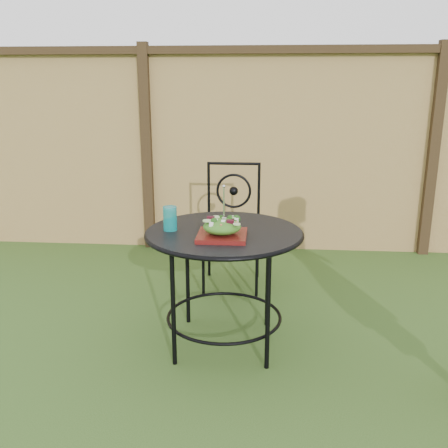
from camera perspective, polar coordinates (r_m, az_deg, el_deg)
name	(u,v)px	position (r m, az deg, el deg)	size (l,w,h in m)	color
ground	(296,374)	(2.90, 8.28, -16.61)	(60.00, 60.00, 0.00)	#224114
fence	(287,151)	(4.68, 7.17, 8.33)	(8.00, 0.12, 1.90)	tan
patio_table	(224,253)	(2.93, 0.01, -3.36)	(0.92, 0.92, 0.72)	black
patio_chair	(232,222)	(3.88, 0.96, 0.19)	(0.46, 0.46, 0.95)	black
salad_plate	(222,236)	(2.76, -0.22, -1.33)	(0.27, 0.27, 0.02)	#510B11
salad	(222,227)	(2.74, -0.22, -0.29)	(0.21, 0.21, 0.08)	#235614
fork	(224,204)	(2.71, -0.01, 2.35)	(0.01, 0.01, 0.18)	silver
drinking_glass	(170,218)	(2.90, -6.19, 0.63)	(0.08, 0.08, 0.14)	#0B8687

